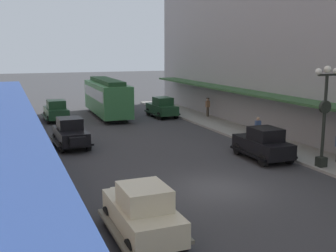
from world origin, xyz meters
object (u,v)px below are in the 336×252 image
parked_car_4 (56,110)px  pedestrian_3 (11,120)px  parked_car_0 (71,132)px  streetcar (107,96)px  parked_car_2 (263,143)px  pedestrian_2 (258,129)px  pedestrian_5 (23,136)px  fire_hydrant (53,154)px  parked_car_1 (142,210)px  lamp_post_with_clock (325,112)px  parked_car_3 (162,107)px  pedestrian_1 (208,107)px

parked_car_4 → pedestrian_3: bearing=-130.2°
parked_car_0 → streetcar: bearing=65.9°
parked_car_2 → pedestrian_2: 3.80m
pedestrian_3 → pedestrian_5: same height
fire_hydrant → pedestrian_3: pedestrian_3 is taller
parked_car_0 → parked_car_1: (0.21, -14.00, 0.00)m
streetcar → parked_car_4: bearing=-170.5°
streetcar → fire_hydrant: bearing=-113.7°
parked_car_1 → streetcar: size_ratio=0.44×
lamp_post_with_clock → pedestrian_3: (-14.65, 15.75, -2.00)m
lamp_post_with_clock → fire_hydrant: 14.35m
parked_car_3 → pedestrian_2: bearing=-81.8°
pedestrian_1 → pedestrian_2: size_ratio=1.02×
streetcar → pedestrian_5: streetcar is taller
parked_car_1 → pedestrian_5: size_ratio=2.60×
parked_car_1 → streetcar: streetcar is taller
pedestrian_3 → parked_car_0: bearing=-60.0°
parked_car_1 → parked_car_2: size_ratio=1.00×
parked_car_4 → streetcar: bearing=9.5°
pedestrian_1 → pedestrian_3: 16.65m
parked_car_3 → pedestrian_1: (3.62, -2.06, 0.07)m
parked_car_2 → lamp_post_with_clock: size_ratio=0.83×
pedestrian_5 → parked_car_2: bearing=-28.2°
parked_car_1 → pedestrian_2: bearing=42.6°
parked_car_2 → pedestrian_1: parked_car_2 is taller
pedestrian_1 → pedestrian_3: size_ratio=1.02×
lamp_post_with_clock → pedestrian_2: bearing=88.3°
parked_car_0 → parked_car_4: (0.30, 10.34, 0.00)m
parked_car_1 → pedestrian_1: 24.65m
parked_car_4 → pedestrian_3: size_ratio=2.61×
parked_car_3 → parked_car_2: bearing=-90.0°
pedestrian_1 → parked_car_2: bearing=-104.6°
parked_car_0 → pedestrian_5: size_ratio=2.62×
pedestrian_3 → streetcar: bearing=31.7°
parked_car_4 → parked_car_2: bearing=-61.9°
lamp_post_with_clock → pedestrian_2: (0.18, 6.11, -2.00)m
parked_car_0 → pedestrian_2: bearing=-18.0°
parked_car_0 → pedestrian_3: 6.84m
parked_car_2 → fire_hydrant: 11.58m
lamp_post_with_clock → fire_hydrant: bearing=154.4°
parked_car_2 → parked_car_3: same height
parked_car_0 → parked_car_3: 13.15m
lamp_post_with_clock → parked_car_4: bearing=118.4°
parked_car_3 → fire_hydrant: 16.88m
parked_car_3 → pedestrian_5: parked_car_3 is taller
pedestrian_2 → parked_car_0: bearing=162.0°
lamp_post_with_clock → pedestrian_3: size_ratio=3.15×
pedestrian_5 → parked_car_1: bearing=-77.4°
lamp_post_with_clock → pedestrian_1: size_ratio=3.09×
parked_car_4 → streetcar: size_ratio=0.44×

